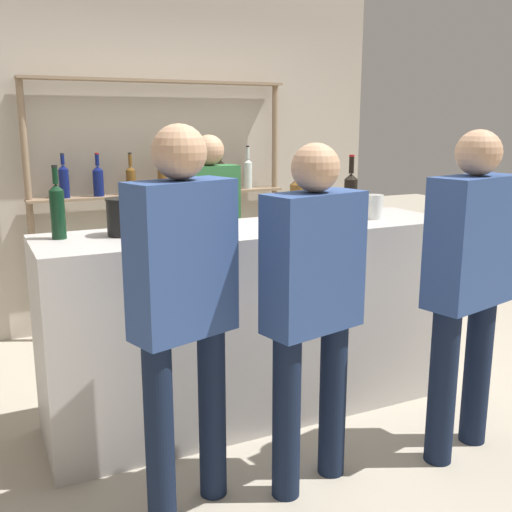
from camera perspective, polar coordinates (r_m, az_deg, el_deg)
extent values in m
plane|color=#B2A893|center=(3.63, 0.00, -14.34)|extent=(16.00, 16.00, 0.00)
cube|color=#B7B2AD|center=(3.42, 0.00, -6.22)|extent=(2.34, 0.63, 1.08)
cube|color=#B2A899|center=(5.03, -9.62, 9.68)|extent=(3.94, 0.12, 2.80)
cylinder|color=#897056|center=(4.71, -20.72, 3.72)|extent=(0.05, 0.05, 1.96)
cylinder|color=#897056|center=(5.28, 1.76, 5.42)|extent=(0.05, 0.05, 1.96)
cube|color=#897056|center=(4.86, -9.25, 16.11)|extent=(2.07, 0.18, 0.02)
cube|color=#897056|center=(4.89, -8.88, 5.85)|extent=(2.07, 0.18, 0.02)
cylinder|color=#0F1956|center=(4.71, -17.80, 6.57)|extent=(0.08, 0.08, 0.21)
cone|color=#0F1956|center=(4.70, -17.91, 8.06)|extent=(0.08, 0.08, 0.03)
cylinder|color=#0F1956|center=(4.70, -17.95, 8.72)|extent=(0.03, 0.03, 0.07)
cylinder|color=#232328|center=(4.70, -17.99, 9.24)|extent=(0.03, 0.03, 0.01)
cylinder|color=#0F1956|center=(4.76, -14.78, 6.70)|extent=(0.08, 0.08, 0.20)
cone|color=#0F1956|center=(4.75, -14.86, 8.09)|extent=(0.08, 0.08, 0.04)
cylinder|color=#0F1956|center=(4.74, -14.90, 8.82)|extent=(0.03, 0.03, 0.09)
cylinder|color=maroon|center=(4.74, -14.93, 9.41)|extent=(0.03, 0.03, 0.01)
cylinder|color=brown|center=(4.81, -11.82, 6.88)|extent=(0.07, 0.07, 0.19)
cone|color=brown|center=(4.80, -11.88, 8.20)|extent=(0.07, 0.07, 0.03)
cylinder|color=brown|center=(4.80, -11.91, 8.94)|extent=(0.03, 0.03, 0.09)
cylinder|color=black|center=(4.79, -11.94, 9.55)|extent=(0.03, 0.03, 0.01)
cylinder|color=brown|center=(4.87, -8.94, 7.35)|extent=(0.07, 0.07, 0.24)
cone|color=brown|center=(4.86, -8.99, 8.92)|extent=(0.07, 0.07, 0.03)
cylinder|color=brown|center=(4.86, -9.01, 9.61)|extent=(0.03, 0.03, 0.09)
cylinder|color=#232328|center=(4.86, -9.03, 10.19)|extent=(0.03, 0.03, 0.01)
cylinder|color=black|center=(4.95, -6.12, 7.50)|extent=(0.07, 0.07, 0.24)
cone|color=black|center=(4.94, -6.16, 9.03)|extent=(0.07, 0.07, 0.03)
cylinder|color=black|center=(4.94, -6.18, 9.70)|extent=(0.02, 0.02, 0.09)
cylinder|color=black|center=(4.94, -6.19, 10.28)|extent=(0.03, 0.03, 0.01)
cylinder|color=black|center=(5.04, -3.40, 7.52)|extent=(0.08, 0.08, 0.21)
cone|color=black|center=(5.03, -3.42, 8.94)|extent=(0.08, 0.08, 0.04)
cylinder|color=black|center=(5.03, -3.43, 9.67)|extent=(0.03, 0.03, 0.09)
cylinder|color=#232328|center=(5.03, -3.44, 10.26)|extent=(0.03, 0.03, 0.01)
cylinder|color=silver|center=(5.14, -0.78, 7.66)|extent=(0.07, 0.07, 0.22)
cone|color=silver|center=(5.13, -0.79, 9.05)|extent=(0.07, 0.07, 0.03)
cylinder|color=silver|center=(5.13, -0.79, 9.78)|extent=(0.03, 0.03, 0.10)
cylinder|color=black|center=(5.13, -0.79, 10.40)|extent=(0.03, 0.03, 0.01)
cylinder|color=black|center=(3.65, 8.98, 5.44)|extent=(0.08, 0.08, 0.23)
cone|color=black|center=(3.64, 9.05, 7.50)|extent=(0.08, 0.08, 0.04)
cylinder|color=black|center=(3.63, 9.09, 8.55)|extent=(0.03, 0.03, 0.10)
cylinder|color=maroon|center=(3.63, 9.12, 9.42)|extent=(0.03, 0.03, 0.01)
cylinder|color=black|center=(3.09, -18.35, 3.74)|extent=(0.07, 0.07, 0.24)
cone|color=black|center=(3.08, -18.53, 6.23)|extent=(0.07, 0.07, 0.03)
cylinder|color=black|center=(3.07, -18.60, 7.26)|extent=(0.03, 0.03, 0.08)
cylinder|color=black|center=(3.07, -18.66, 8.11)|extent=(0.03, 0.03, 0.01)
cylinder|color=brown|center=(3.48, 3.92, 5.06)|extent=(0.08, 0.08, 0.21)
cone|color=brown|center=(3.46, 3.95, 7.10)|extent=(0.08, 0.08, 0.04)
cylinder|color=brown|center=(3.46, 3.96, 8.15)|extent=(0.03, 0.03, 0.09)
cylinder|color=gold|center=(3.45, 3.98, 9.00)|extent=(0.03, 0.03, 0.01)
cylinder|color=silver|center=(3.07, -2.62, 2.10)|extent=(0.06, 0.06, 0.00)
cylinder|color=silver|center=(3.06, -2.63, 2.78)|extent=(0.01, 0.01, 0.07)
cone|color=silver|center=(3.05, -2.64, 4.01)|extent=(0.09, 0.09, 0.06)
cylinder|color=black|center=(3.10, -12.46, 3.59)|extent=(0.17, 0.17, 0.18)
cylinder|color=black|center=(3.09, -12.54, 5.32)|extent=(0.18, 0.18, 0.01)
cylinder|color=silver|center=(3.62, 11.19, 4.61)|extent=(0.11, 0.11, 0.14)
sphere|color=tan|center=(3.60, 11.30, 4.10)|extent=(0.02, 0.02, 0.02)
sphere|color=tan|center=(3.62, 10.56, 4.08)|extent=(0.02, 0.02, 0.02)
sphere|color=tan|center=(3.65, 11.00, 4.33)|extent=(0.02, 0.02, 0.02)
sphere|color=tan|center=(3.60, 11.09, 4.23)|extent=(0.02, 0.02, 0.02)
sphere|color=tan|center=(3.64, 10.74, 4.32)|extent=(0.02, 0.02, 0.02)
sphere|color=tan|center=(3.62, 10.77, 4.24)|extent=(0.02, 0.02, 0.02)
sphere|color=tan|center=(3.66, 11.35, 3.77)|extent=(0.02, 0.02, 0.02)
cylinder|color=#121C33|center=(2.73, -4.20, -14.64)|extent=(0.12, 0.12, 0.80)
cylinder|color=#121C33|center=(2.59, -9.18, -16.41)|extent=(0.12, 0.12, 0.80)
cube|color=navy|center=(2.40, -7.04, -0.33)|extent=(0.47, 0.31, 0.63)
sphere|color=tan|center=(2.34, -7.33, 9.80)|extent=(0.22, 0.22, 0.22)
cylinder|color=#121C33|center=(3.34, 20.32, -10.23)|extent=(0.13, 0.13, 0.78)
cylinder|color=#121C33|center=(3.10, 17.33, -11.83)|extent=(0.13, 0.13, 0.78)
cube|color=navy|center=(3.02, 19.83, 1.31)|extent=(0.51, 0.31, 0.62)
sphere|color=tan|center=(2.97, 20.44, 9.21)|extent=(0.21, 0.21, 0.21)
cylinder|color=black|center=(4.23, -5.77, -4.84)|extent=(0.11, 0.11, 0.76)
cylinder|color=black|center=(4.34, -2.77, -4.35)|extent=(0.11, 0.11, 0.76)
cube|color=#2D6B38|center=(4.13, -4.40, 4.44)|extent=(0.40, 0.21, 0.60)
sphere|color=tan|center=(4.09, -4.50, 10.02)|extent=(0.21, 0.21, 0.21)
cylinder|color=#121C33|center=(2.90, 7.32, -13.35)|extent=(0.13, 0.13, 0.76)
cylinder|color=#121C33|center=(2.73, 2.92, -15.09)|extent=(0.13, 0.13, 0.76)
cube|color=navy|center=(2.58, 5.50, -0.60)|extent=(0.48, 0.29, 0.60)
sphere|color=tan|center=(2.52, 5.69, 8.37)|extent=(0.21, 0.21, 0.21)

